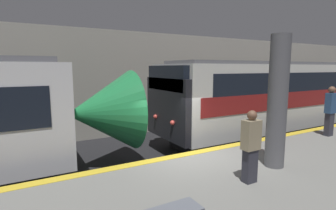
{
  "coord_description": "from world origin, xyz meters",
  "views": [
    {
      "loc": [
        -4.12,
        -6.2,
        3.5
      ],
      "look_at": [
        -0.05,
        0.99,
        2.32
      ],
      "focal_mm": 28.0,
      "sensor_mm": 36.0,
      "label": 1
    }
  ],
  "objects_px": {
    "train_boxy": "(305,96)",
    "person_waiting": "(251,145)",
    "person_walking": "(330,110)",
    "support_pillar_near": "(277,102)"
  },
  "relations": [
    {
      "from": "person_waiting",
      "to": "person_walking",
      "type": "distance_m",
      "value": 5.68
    },
    {
      "from": "support_pillar_near",
      "to": "train_boxy",
      "type": "xyz_separation_m",
      "value": [
        8.01,
        4.45,
        -0.72
      ]
    },
    {
      "from": "person_waiting",
      "to": "person_walking",
      "type": "height_order",
      "value": "person_walking"
    },
    {
      "from": "person_waiting",
      "to": "person_walking",
      "type": "xyz_separation_m",
      "value": [
        5.51,
        1.4,
        0.14
      ]
    },
    {
      "from": "person_waiting",
      "to": "person_walking",
      "type": "relative_size",
      "value": 0.87
    },
    {
      "from": "train_boxy",
      "to": "person_waiting",
      "type": "height_order",
      "value": "train_boxy"
    },
    {
      "from": "support_pillar_near",
      "to": "person_walking",
      "type": "xyz_separation_m",
      "value": [
        4.24,
        1.02,
        -0.67
      ]
    },
    {
      "from": "support_pillar_near",
      "to": "train_boxy",
      "type": "bearing_deg",
      "value": 29.03
    },
    {
      "from": "support_pillar_near",
      "to": "person_waiting",
      "type": "relative_size",
      "value": 2.06
    },
    {
      "from": "train_boxy",
      "to": "person_waiting",
      "type": "relative_size",
      "value": 11.11
    }
  ]
}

